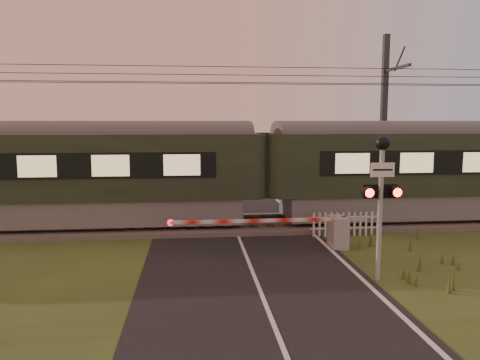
{
  "coord_description": "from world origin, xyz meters",
  "views": [
    {
      "loc": [
        -1.58,
        -11.27,
        4.09
      ],
      "look_at": [
        -0.11,
        3.2,
        2.25
      ],
      "focal_mm": 35.0,
      "sensor_mm": 36.0,
      "label": 1
    }
  ],
  "objects": [
    {
      "name": "catenary_mast",
      "position": [
        6.84,
        8.73,
        4.05
      ],
      "size": [
        0.25,
        2.47,
        7.82
      ],
      "color": "#2D2D30",
      "rests_on": "ground"
    },
    {
      "name": "picket_fence",
      "position": [
        3.83,
        4.6,
        0.44
      ],
      "size": [
        2.55,
        0.07,
        0.87
      ],
      "color": "silver",
      "rests_on": "ground"
    },
    {
      "name": "overhead_wires",
      "position": [
        0.0,
        6.5,
        5.72
      ],
      "size": [
        120.0,
        0.62,
        0.62
      ],
      "color": "black",
      "rests_on": "ground"
    },
    {
      "name": "crossing_signal",
      "position": [
        3.16,
        0.02,
        2.56
      ],
      "size": [
        0.95,
        0.37,
        3.72
      ],
      "color": "gray",
      "rests_on": "ground"
    },
    {
      "name": "boom_gate",
      "position": [
        2.78,
        3.16,
        0.57
      ],
      "size": [
        6.41,
        0.79,
        1.04
      ],
      "color": "gray",
      "rests_on": "ground"
    },
    {
      "name": "ground",
      "position": [
        0.0,
        0.0,
        0.0
      ],
      "size": [
        160.0,
        160.0,
        0.0
      ],
      "primitive_type": "plane",
      "color": "#313F18",
      "rests_on": "ground"
    },
    {
      "name": "road",
      "position": [
        0.02,
        -0.23,
        0.01
      ],
      "size": [
        6.0,
        140.0,
        0.03
      ],
      "color": "black",
      "rests_on": "ground"
    },
    {
      "name": "track_bed",
      "position": [
        0.0,
        6.5,
        0.07
      ],
      "size": [
        140.0,
        3.4,
        0.39
      ],
      "color": "#47423D",
      "rests_on": "ground"
    },
    {
      "name": "train",
      "position": [
        1.11,
        6.5,
        2.17
      ],
      "size": [
        40.51,
        2.79,
        3.77
      ],
      "color": "slate",
      "rests_on": "ground"
    }
  ]
}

